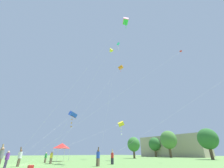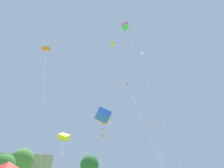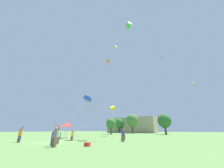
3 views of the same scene
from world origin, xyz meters
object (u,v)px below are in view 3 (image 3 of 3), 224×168
Objects in this scene: kite_red_delta_6 at (159,61)px; kite_cyan_delta_3 at (128,46)px; kite_orange_diamond_5 at (193,83)px; person_red_shirt at (124,134)px; person_orange_shirt at (20,134)px; person_purple_shirt at (53,137)px; kite_blue_box_4 at (87,99)px; kite_orange_box_2 at (108,61)px; kite_yellow_box_1 at (113,108)px; person_green_shirt at (60,135)px; kite_yellow_diamond_0 at (115,47)px; person_white_shirt at (58,135)px; cooler_box at (87,144)px; person_grey_shirt at (55,136)px; person_yellow_shirt at (72,135)px; kite_pink_box_7 at (129,25)px; festival_tent at (67,125)px; person_blue_shirt at (123,134)px.

kite_cyan_delta_3 is at bearing -107.38° from kite_red_delta_6.
kite_red_delta_6 is (3.92, 12.54, 1.48)m from kite_cyan_delta_3.
person_red_shirt is at bearing -132.36° from kite_orange_diamond_5.
person_red_shirt is 15.32m from person_orange_shirt.
person_purple_shirt is 21.50m from kite_cyan_delta_3.
kite_orange_box_2 is at bearing 111.82° from kite_blue_box_4.
kite_red_delta_6 is at bearing 16.03° from kite_yellow_box_1.
kite_yellow_diamond_0 reaches higher than person_green_shirt.
kite_yellow_diamond_0 is 1.08× the size of kite_yellow_box_1.
kite_blue_box_4 is at bearing -59.48° from person_red_shirt.
kite_blue_box_4 is at bearing -130.10° from person_white_shirt.
cooler_box is 3.29m from person_grey_shirt.
cooler_box is at bearing 0.24° from person_red_shirt.
kite_orange_diamond_5 is (22.41, 25.41, 11.36)m from person_orange_shirt.
person_yellow_shirt is 28.84m from kite_pink_box_7.
festival_tent is 8.37m from kite_blue_box_4.
kite_orange_box_2 is at bearing 178.72° from kite_orange_diamond_5.
person_orange_shirt is (-9.90, -11.69, 0.12)m from person_red_shirt.
kite_blue_box_4 is 0.47× the size of kite_orange_diamond_5.
kite_pink_box_7 is (6.96, 9.01, 26.50)m from person_yellow_shirt.
person_white_shirt is 0.07× the size of kite_pink_box_7.
festival_tent reaches higher than person_grey_shirt.
festival_tent reaches higher than person_purple_shirt.
festival_tent is 5.61× the size of cooler_box.
person_purple_shirt is at bearing -78.16° from person_blue_shirt.
festival_tent is 10.16m from person_orange_shirt.
kite_orange_diamond_5 is at bearing 152.48° from person_grey_shirt.
kite_orange_diamond_5 is at bearing 63.75° from cooler_box.
person_blue_shirt is 9.49m from person_grey_shirt.
person_red_shirt is 0.07× the size of kite_orange_box_2.
festival_tent is 0.12× the size of kite_red_delta_6.
person_red_shirt reaches higher than person_yellow_shirt.
kite_yellow_diamond_0 is at bearing 167.04° from person_blue_shirt.
person_yellow_shirt is 0.07× the size of kite_yellow_diamond_0.
person_green_shirt is 10.54m from person_grey_shirt.
kite_orange_diamond_5 reaches higher than person_grey_shirt.
kite_orange_diamond_5 is (10.76, 13.90, -6.08)m from kite_cyan_delta_3.
kite_yellow_box_1 is at bearing -165.59° from kite_orange_diamond_5.
person_orange_shirt is 35.73m from kite_orange_diamond_5.
person_green_shirt is 0.07× the size of kite_yellow_diamond_0.
person_yellow_shirt is 0.08× the size of kite_cyan_delta_3.
person_white_shirt is at bearing -79.63° from kite_yellow_box_1.
cooler_box is 10.20m from person_red_shirt.
person_orange_shirt is 10.88m from kite_blue_box_4.
kite_cyan_delta_3 is (7.88, 5.77, 17.60)m from person_yellow_shirt.
person_green_shirt is 22.52m from kite_yellow_diamond_0.
kite_blue_box_4 is (4.12, 1.80, 6.20)m from person_green_shirt.
kite_orange_box_2 is 28.80m from kite_orange_diamond_5.
person_white_shirt reaches higher than cooler_box.
kite_pink_box_7 reaches higher than festival_tent.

